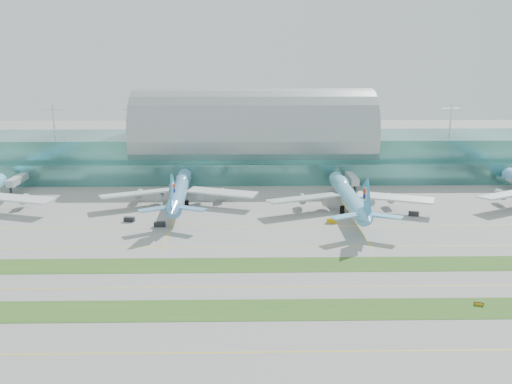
{
  "coord_description": "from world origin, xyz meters",
  "views": [
    {
      "loc": [
        -3.87,
        -156.74,
        62.61
      ],
      "look_at": [
        0.0,
        55.0,
        9.0
      ],
      "focal_mm": 40.0,
      "sensor_mm": 36.0,
      "label": 1
    }
  ],
  "objects_px": {
    "airliner_c": "(348,195)",
    "airliner_b": "(180,190)",
    "terminal": "(253,146)",
    "taxiway_sign_east": "(479,304)"
  },
  "relations": [
    {
      "from": "terminal",
      "to": "taxiway_sign_east",
      "type": "xyz_separation_m",
      "value": [
        54.28,
        -155.33,
        -13.74
      ]
    },
    {
      "from": "airliner_c",
      "to": "taxiway_sign_east",
      "type": "xyz_separation_m",
      "value": [
        17.7,
        -86.92,
        -5.88
      ]
    },
    {
      "from": "airliner_b",
      "to": "taxiway_sign_east",
      "type": "bearing_deg",
      "value": -50.55
    },
    {
      "from": "airliner_c",
      "to": "taxiway_sign_east",
      "type": "distance_m",
      "value": 88.9
    },
    {
      "from": "airliner_b",
      "to": "airliner_c",
      "type": "bearing_deg",
      "value": -10.28
    },
    {
      "from": "terminal",
      "to": "airliner_c",
      "type": "height_order",
      "value": "terminal"
    },
    {
      "from": "airliner_b",
      "to": "taxiway_sign_east",
      "type": "relative_size",
      "value": 32.48
    },
    {
      "from": "airliner_c",
      "to": "taxiway_sign_east",
      "type": "height_order",
      "value": "airliner_c"
    },
    {
      "from": "airliner_b",
      "to": "taxiway_sign_east",
      "type": "xyz_separation_m",
      "value": [
        85.26,
        -96.86,
        -5.71
      ]
    },
    {
      "from": "airliner_c",
      "to": "airliner_b",
      "type": "bearing_deg",
      "value": 171.37
    }
  ]
}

